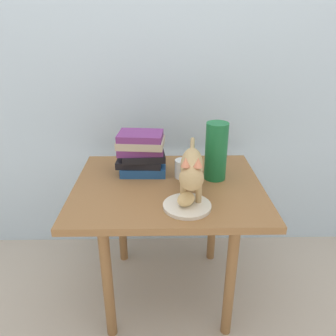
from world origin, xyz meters
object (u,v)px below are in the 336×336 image
(book_stack, at_px, (141,153))
(candle_jar, at_px, (182,170))
(bread_roll, at_px, (186,199))
(green_vase, at_px, (216,151))
(cat, at_px, (192,168))
(plate, at_px, (187,206))
(side_table, at_px, (168,200))

(book_stack, xyz_separation_m, candle_jar, (0.19, -0.05, -0.06))
(bread_roll, xyz_separation_m, green_vase, (0.15, 0.26, 0.09))
(green_vase, bearing_deg, bread_roll, -119.51)
(cat, relative_size, candle_jar, 5.63)
(plate, bearing_deg, book_stack, 120.47)
(cat, relative_size, green_vase, 1.83)
(green_vase, bearing_deg, candle_jar, 175.77)
(green_vase, height_order, candle_jar, green_vase)
(side_table, relative_size, green_vase, 3.16)
(side_table, relative_size, plate, 4.40)
(side_table, distance_m, book_stack, 0.25)
(side_table, bearing_deg, plate, -70.24)
(cat, bearing_deg, side_table, 127.49)
(side_table, relative_size, bread_roll, 10.30)
(plate, relative_size, bread_roll, 2.34)
(bread_roll, relative_size, cat, 0.17)
(bread_roll, xyz_separation_m, cat, (0.03, 0.08, 0.09))
(cat, xyz_separation_m, green_vase, (0.12, 0.18, -0.00))
(side_table, height_order, book_stack, book_stack)
(side_table, relative_size, cat, 1.72)
(side_table, relative_size, book_stack, 3.58)
(book_stack, bearing_deg, cat, -49.48)
(cat, distance_m, green_vase, 0.22)
(plate, height_order, book_stack, book_stack)
(candle_jar, bearing_deg, green_vase, -4.23)
(bread_roll, height_order, candle_jar, candle_jar)
(plate, xyz_separation_m, book_stack, (-0.19, 0.32, 0.09))
(plate, relative_size, book_stack, 0.81)
(bread_roll, relative_size, book_stack, 0.35)
(plate, height_order, candle_jar, candle_jar)
(plate, distance_m, bread_roll, 0.03)
(cat, bearing_deg, candle_jar, 97.01)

